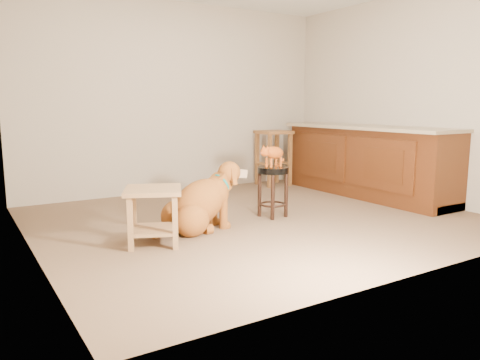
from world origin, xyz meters
TOP-DOWN VIEW (x-y plane):
  - floor at (0.00, 0.00)m, footprint 4.50×4.00m
  - room_shell at (0.00, 0.00)m, footprint 4.54×4.04m
  - cabinet_run at (1.94, 0.30)m, footprint 0.70×2.56m
  - padded_stool at (0.18, -0.01)m, footprint 0.34×0.34m
  - wood_stool at (1.38, 1.64)m, footprint 0.47×0.47m
  - side_table at (-1.30, -0.28)m, footprint 0.63×0.63m
  - golden_retriever at (-0.74, -0.09)m, footprint 1.10×0.57m
  - tabby_kitten at (0.17, -0.01)m, footprint 0.42×0.21m

SIDE VIEW (x-z plane):
  - floor at x=0.00m, z-range -0.01..0.01m
  - golden_retriever at x=-0.74m, z-range -0.09..0.61m
  - side_table at x=-1.30m, z-range 0.08..0.58m
  - padded_stool at x=0.18m, z-range 0.12..0.67m
  - wood_stool at x=1.38m, z-range 0.02..0.85m
  - cabinet_run at x=1.94m, z-range -0.03..0.91m
  - tabby_kitten at x=0.17m, z-range 0.56..0.83m
  - room_shell at x=0.00m, z-range 0.37..2.99m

